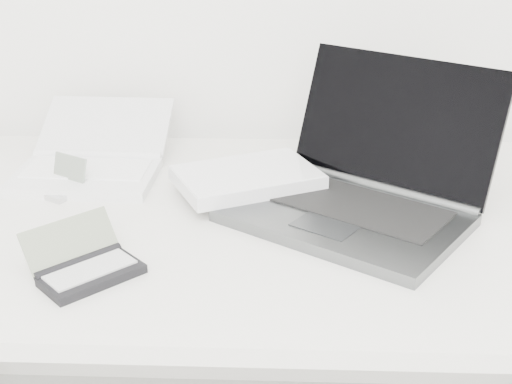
{
  "coord_description": "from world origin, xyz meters",
  "views": [
    {
      "loc": [
        0.01,
        0.4,
        1.28
      ],
      "look_at": [
        -0.03,
        1.51,
        0.79
      ],
      "focal_mm": 50.0,
      "sensor_mm": 36.0,
      "label": 1
    }
  ],
  "objects_px": {
    "desk": "(273,237)",
    "palmtop_charcoal": "(86,266)",
    "laptop_large": "(329,186)",
    "netbook_open_white": "(92,161)"
  },
  "relations": [
    {
      "from": "desk",
      "to": "palmtop_charcoal",
      "type": "height_order",
      "value": "palmtop_charcoal"
    },
    {
      "from": "laptop_large",
      "to": "palmtop_charcoal",
      "type": "bearing_deg",
      "value": -111.53
    },
    {
      "from": "desk",
      "to": "laptop_large",
      "type": "bearing_deg",
      "value": 18.32
    },
    {
      "from": "desk",
      "to": "laptop_large",
      "type": "relative_size",
      "value": 2.6
    },
    {
      "from": "palmtop_charcoal",
      "to": "netbook_open_white",
      "type": "bearing_deg",
      "value": 58.88
    },
    {
      "from": "laptop_large",
      "to": "desk",
      "type": "bearing_deg",
      "value": -127.46
    },
    {
      "from": "palmtop_charcoal",
      "to": "desk",
      "type": "bearing_deg",
      "value": -5.09
    },
    {
      "from": "netbook_open_white",
      "to": "palmtop_charcoal",
      "type": "bearing_deg",
      "value": -74.86
    },
    {
      "from": "desk",
      "to": "palmtop_charcoal",
      "type": "distance_m",
      "value": 0.36
    },
    {
      "from": "desk",
      "to": "netbook_open_white",
      "type": "relative_size",
      "value": 4.52
    }
  ]
}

